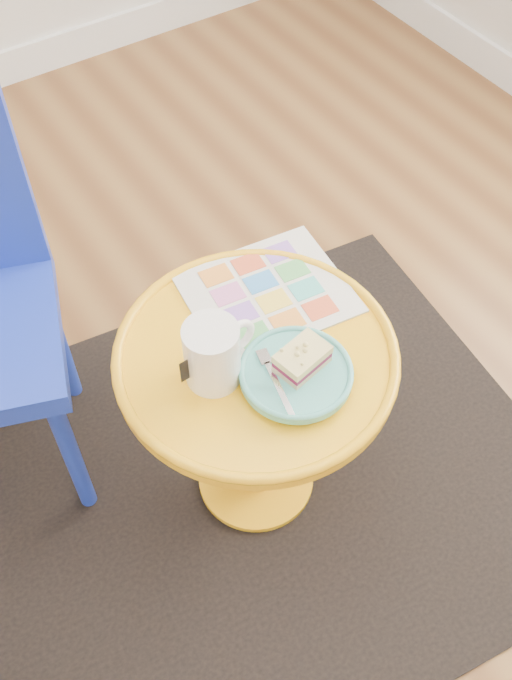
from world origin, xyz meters
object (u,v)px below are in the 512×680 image
mug (213,352)px  plate (296,374)px  side_table (256,396)px  newspaper (267,292)px

mug → plate: 0.15m
side_table → newspaper: 0.20m
side_table → plate: bearing=-73.2°
side_table → plate: 0.18m
side_table → plate: (0.03, -0.08, 0.15)m
mug → plate: mug is taller
newspaper → mug: bearing=-142.7°
side_table → mug: bearing=179.5°
side_table → plate: size_ratio=2.61×
newspaper → mug: (-0.18, -0.11, 0.06)m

